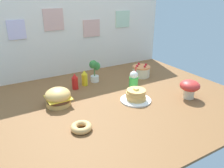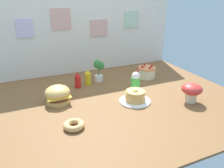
{
  "view_description": "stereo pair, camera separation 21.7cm",
  "coord_description": "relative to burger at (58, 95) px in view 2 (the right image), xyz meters",
  "views": [
    {
      "loc": [
        -0.99,
        -1.65,
        0.97
      ],
      "look_at": [
        0.02,
        0.08,
        0.14
      ],
      "focal_mm": 35.69,
      "sensor_mm": 36.0,
      "label": 1
    },
    {
      "loc": [
        -0.8,
        -1.75,
        0.97
      ],
      "look_at": [
        0.02,
        0.08,
        0.14
      ],
      "focal_mm": 35.69,
      "sensor_mm": 36.0,
      "label": 2
    }
  ],
  "objects": [
    {
      "name": "ground_plane",
      "position": [
        0.5,
        -0.18,
        -0.09
      ],
      "size": [
        2.49,
        1.92,
        0.02
      ],
      "primitive_type": "cube",
      "color": "brown"
    },
    {
      "name": "back_wall",
      "position": [
        0.5,
        0.77,
        0.44
      ],
      "size": [
        2.49,
        0.04,
        1.03
      ],
      "color": "silver",
      "rests_on": "ground_plane"
    },
    {
      "name": "burger",
      "position": [
        0.0,
        0.0,
        0.0
      ],
      "size": [
        0.23,
        0.23,
        0.17
      ],
      "color": "#DBA859",
      "rests_on": "ground_plane"
    },
    {
      "name": "pancake_stack",
      "position": [
        0.67,
        -0.29,
        -0.03
      ],
      "size": [
        0.3,
        0.3,
        0.13
      ],
      "color": "white",
      "rests_on": "ground_plane"
    },
    {
      "name": "layer_cake",
      "position": [
        1.12,
        0.22,
        -0.01
      ],
      "size": [
        0.22,
        0.22,
        0.16
      ],
      "color": "beige",
      "rests_on": "ground_plane"
    },
    {
      "name": "ketchup_bottle",
      "position": [
        0.27,
        0.27,
        0.0
      ],
      "size": [
        0.07,
        0.07,
        0.18
      ],
      "color": "red",
      "rests_on": "ground_plane"
    },
    {
      "name": "mustard_bottle",
      "position": [
        0.4,
        0.31,
        0.0
      ],
      "size": [
        0.07,
        0.07,
        0.18
      ],
      "color": "yellow",
      "rests_on": "ground_plane"
    },
    {
      "name": "cream_soda_cup",
      "position": [
        0.8,
        -0.06,
        0.02
      ],
      "size": [
        0.1,
        0.1,
        0.26
      ],
      "color": "green",
      "rests_on": "ground_plane"
    },
    {
      "name": "donut_pink_glaze",
      "position": [
        0.02,
        -0.48,
        -0.05
      ],
      "size": [
        0.16,
        0.16,
        0.05
      ],
      "color": "tan",
      "rests_on": "ground_plane"
    },
    {
      "name": "potted_plant",
      "position": [
        0.55,
        0.35,
        0.06
      ],
      "size": [
        0.13,
        0.11,
        0.27
      ],
      "color": "white",
      "rests_on": "ground_plane"
    },
    {
      "name": "mushroom_stool",
      "position": [
        1.15,
        -0.5,
        0.03
      ],
      "size": [
        0.19,
        0.19,
        0.18
      ],
      "color": "beige",
      "rests_on": "ground_plane"
    }
  ]
}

